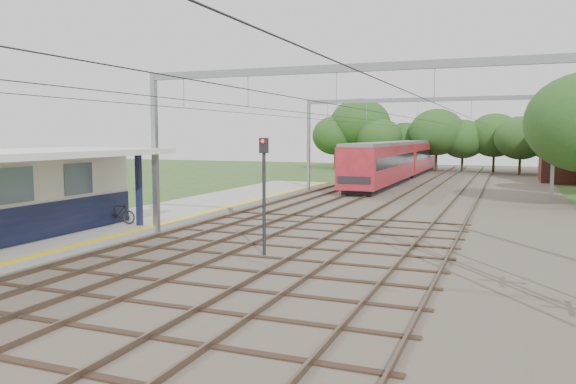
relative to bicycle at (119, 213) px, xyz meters
The scene contains 9 objects.
ballast_bed 18.64m from the bicycle, 53.65° to the left, with size 18.00×90.00×0.10m, color #473D33.
platform 1.29m from the bicycle, 114.73° to the right, with size 5.00×52.00×0.35m, color gray.
yellow_stripe 2.11m from the bicycle, 29.20° to the right, with size 0.45×52.00×0.01m, color yellow.
rail_tracks 17.27m from the bicycle, 60.35° to the left, with size 11.80×88.00×0.15m.
catenary_system 15.37m from the bicycle, 44.60° to the left, with size 17.22×88.00×7.00m.
tree_band 43.69m from the bicycle, 75.51° to the left, with size 31.72×30.88×8.82m.
bicycle is the anchor object (origin of this frame).
train 34.65m from the bicycle, 79.11° to the left, with size 2.79×34.75×3.67m.
signal_post 8.97m from the bicycle, 17.31° to the right, with size 0.32×0.28×4.27m.
Camera 1 is at (9.38, -5.59, 4.35)m, focal length 35.00 mm.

